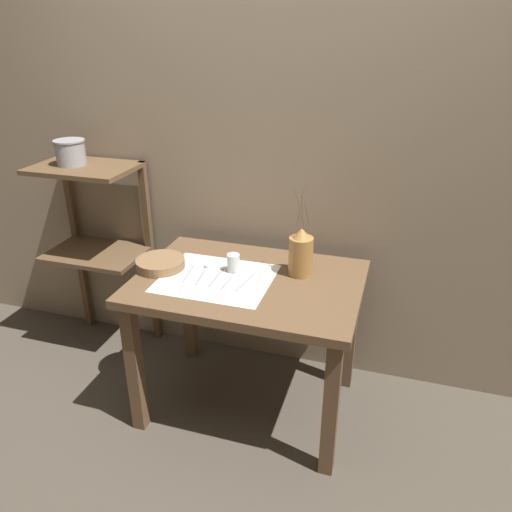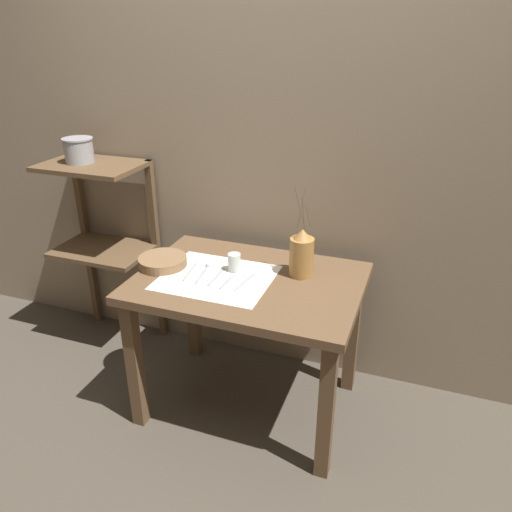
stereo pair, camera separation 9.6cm
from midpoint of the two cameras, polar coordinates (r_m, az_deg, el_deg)
name	(u,v)px [view 1 (the left image)]	position (r m, az deg, el deg)	size (l,w,h in m)	color
ground_plane	(249,403)	(2.65, -1.89, -16.44)	(12.00, 12.00, 0.00)	#473F35
stone_wall_back	(277,148)	(2.50, 1.29, 12.18)	(7.00, 0.06, 2.40)	gray
wooden_table	(248,300)	(2.30, -2.10, -5.08)	(1.01, 0.72, 0.71)	brown
wooden_shelf_unit	(96,222)	(2.87, -18.70, 3.65)	(0.52, 0.36, 1.10)	brown
linen_cloth	(216,278)	(2.26, -5.77, -2.57)	(0.49, 0.42, 0.00)	white
pitcher_with_flowers	(301,253)	(2.24, 3.92, 0.30)	(0.11, 0.11, 0.42)	olive
wooden_bowl	(160,264)	(2.38, -12.00, -0.86)	(0.23, 0.23, 0.05)	brown
glass_tumbler_near	(233,263)	(2.29, -3.81, -0.81)	(0.06, 0.06, 0.09)	#B7C1BC
fork_outer	(189,273)	(2.31, -8.88, -1.96)	(0.04, 0.18, 0.00)	#939399
spoon_inner	(204,270)	(2.32, -7.10, -1.64)	(0.04, 0.19, 0.02)	#939399
knife_center	(216,278)	(2.25, -5.83, -2.51)	(0.01, 0.18, 0.00)	#939399
spoon_outer	(233,275)	(2.27, -3.83, -2.17)	(0.03, 0.19, 0.02)	#939399
fork_inner	(245,282)	(2.21, -2.47, -3.03)	(0.04, 0.18, 0.00)	#939399
metal_pot_large	(70,152)	(2.77, -21.41, 11.04)	(0.16, 0.16, 0.13)	#939399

